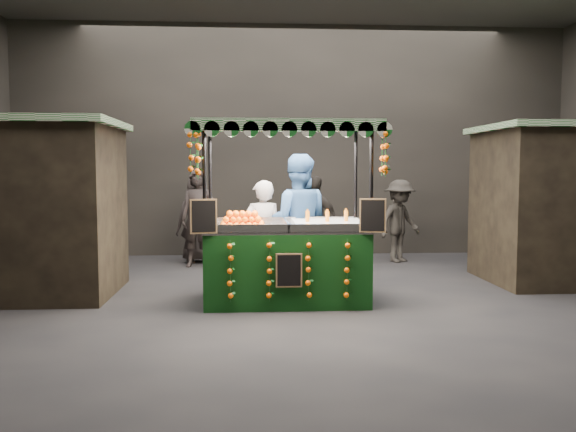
{
  "coord_description": "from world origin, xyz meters",
  "views": [
    {
      "loc": [
        -0.98,
        -8.05,
        1.87
      ],
      "look_at": [
        -0.41,
        0.59,
        1.19
      ],
      "focal_mm": 37.21,
      "sensor_mm": 36.0,
      "label": 1
    }
  ],
  "objects": [
    {
      "name": "vendor_grey",
      "position": [
        -0.78,
        1.05,
        0.85
      ],
      "size": [
        0.7,
        0.55,
        1.71
      ],
      "rotation": [
        0.0,
        0.0,
        3.4
      ],
      "color": "gray",
      "rests_on": "ground"
    },
    {
      "name": "shopper_2",
      "position": [
        0.3,
        3.36,
        0.88
      ],
      "size": [
        1.08,
        0.95,
        1.75
      ],
      "rotation": [
        0.0,
        0.0,
        2.51
      ],
      "color": "#282421",
      "rests_on": "ground"
    },
    {
      "name": "neighbour_stall_right",
      "position": [
        4.4,
        1.5,
        1.31
      ],
      "size": [
        3.0,
        2.2,
        2.6
      ],
      "color": "black",
      "rests_on": "ground"
    },
    {
      "name": "market_hall",
      "position": [
        0.0,
        0.0,
        3.38
      ],
      "size": [
        12.1,
        10.1,
        5.05
      ],
      "color": "black",
      "rests_on": "ground"
    },
    {
      "name": "shopper_3",
      "position": [
        2.06,
        3.77,
        0.83
      ],
      "size": [
        1.24,
        1.12,
        1.67
      ],
      "rotation": [
        0.0,
        0.0,
        0.6
      ],
      "color": "#282521",
      "rests_on": "ground"
    },
    {
      "name": "neighbour_stall_left",
      "position": [
        -4.4,
        1.0,
        1.31
      ],
      "size": [
        3.0,
        2.2,
        2.6
      ],
      "color": "black",
      "rests_on": "ground"
    },
    {
      "name": "ground",
      "position": [
        0.0,
        0.0,
        0.0
      ],
      "size": [
        12.0,
        12.0,
        0.0
      ],
      "primitive_type": "plane",
      "color": "black",
      "rests_on": "ground"
    },
    {
      "name": "shopper_4",
      "position": [
        -2.01,
        4.0,
        0.87
      ],
      "size": [
        0.96,
        0.75,
        1.74
      ],
      "rotation": [
        0.0,
        0.0,
        3.4
      ],
      "color": "#2B2423",
      "rests_on": "ground"
    },
    {
      "name": "shopper_0",
      "position": [
        -1.96,
        3.41,
        0.94
      ],
      "size": [
        0.74,
        0.55,
        1.87
      ],
      "rotation": [
        0.0,
        0.0,
        -0.15
      ],
      "color": "black",
      "rests_on": "ground"
    },
    {
      "name": "shopper_1",
      "position": [
        4.12,
        1.8,
        0.85
      ],
      "size": [
        1.01,
        0.92,
        1.69
      ],
      "rotation": [
        0.0,
        0.0,
        -0.43
      ],
      "color": "#2D2924",
      "rests_on": "ground"
    },
    {
      "name": "vendor_blue",
      "position": [
        -0.23,
        1.12,
        1.05
      ],
      "size": [
        1.1,
        0.9,
        2.11
      ],
      "rotation": [
        0.0,
        0.0,
        3.04
      ],
      "color": "navy",
      "rests_on": "ground"
    },
    {
      "name": "juice_stall",
      "position": [
        -0.45,
        0.22,
        0.78
      ],
      "size": [
        2.6,
        1.53,
        2.52
      ],
      "color": "black",
      "rests_on": "ground"
    }
  ]
}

